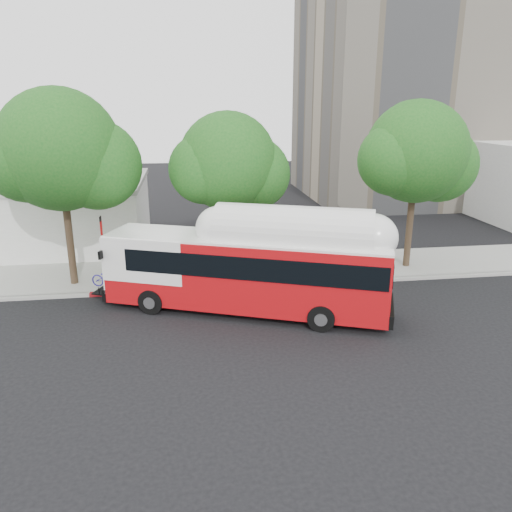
{
  "coord_description": "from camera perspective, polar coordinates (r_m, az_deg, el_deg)",
  "views": [
    {
      "loc": [
        -3.24,
        -19.53,
        8.96
      ],
      "look_at": [
        0.01,
        3.0,
        1.95
      ],
      "focal_mm": 35.0,
      "sensor_mm": 36.0,
      "label": 1
    }
  ],
  "objects": [
    {
      "name": "ground",
      "position": [
        21.73,
        1.1,
        -7.24
      ],
      "size": [
        120.0,
        120.0,
        0.0
      ],
      "primitive_type": "plane",
      "color": "black",
      "rests_on": "ground"
    },
    {
      "name": "sidewalk",
      "position": [
        27.69,
        -1.07,
        -1.6
      ],
      "size": [
        60.0,
        5.0,
        0.15
      ],
      "primitive_type": "cube",
      "color": "gray",
      "rests_on": "ground"
    },
    {
      "name": "curb_strip",
      "position": [
        25.26,
        -0.33,
        -3.48
      ],
      "size": [
        60.0,
        0.3,
        0.15
      ],
      "primitive_type": "cube",
      "color": "gray",
      "rests_on": "ground"
    },
    {
      "name": "red_curb_segment",
      "position": [
        25.06,
        -7.15,
        -3.78
      ],
      "size": [
        10.0,
        0.32,
        0.16
      ],
      "primitive_type": "cube",
      "color": "maroon",
      "rests_on": "ground"
    },
    {
      "name": "street_tree_left",
      "position": [
        25.75,
        -20.41,
        10.82
      ],
      "size": [
        6.67,
        5.8,
        9.74
      ],
      "color": "#2D2116",
      "rests_on": "ground"
    },
    {
      "name": "street_tree_mid",
      "position": [
        25.9,
        -2.34,
        10.33
      ],
      "size": [
        5.75,
        5.0,
        8.62
      ],
      "color": "#2D2116",
      "rests_on": "ground"
    },
    {
      "name": "street_tree_right",
      "position": [
        28.5,
        18.58,
        10.8
      ],
      "size": [
        6.21,
        5.4,
        9.18
      ],
      "color": "#2D2116",
      "rests_on": "ground"
    },
    {
      "name": "apartment_tower",
      "position": [
        52.77,
        17.43,
        25.85
      ],
      "size": [
        18.0,
        18.0,
        37.0
      ],
      "color": "gray",
      "rests_on": "ground"
    },
    {
      "name": "low_commercial_bldg",
      "position": [
        35.87,
        -25.59,
        4.49
      ],
      "size": [
        16.2,
        10.2,
        4.25
      ],
      "color": "silver",
      "rests_on": "ground"
    },
    {
      "name": "transit_bus",
      "position": [
        21.85,
        -0.93,
        -1.91
      ],
      "size": [
        13.2,
        7.07,
        3.93
      ],
      "rotation": [
        0.0,
        0.0,
        -0.38
      ],
      "color": "#B00C10",
      "rests_on": "ground"
    },
    {
      "name": "signal_pole",
      "position": [
        25.13,
        -17.02,
        0.18
      ],
      "size": [
        0.11,
        0.36,
        3.83
      ],
      "color": "#B01213",
      "rests_on": "ground"
    }
  ]
}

